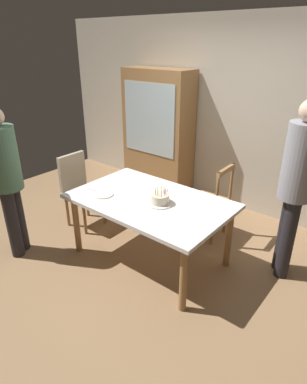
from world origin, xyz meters
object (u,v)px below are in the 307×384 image
(person_guest, at_px, (297,182))
(china_cabinet, at_px, (158,133))
(birthday_cake, at_px, (160,199))
(chair_upholstered, at_px, (79,186))
(person_celebrant, at_px, (6,176))
(chair_spindle_back, at_px, (210,202))
(plate_far_side, at_px, (158,189))
(plate_near_celebrant, at_px, (103,194))
(dining_table, at_px, (150,206))

(person_guest, xyz_separation_m, china_cabinet, (-2.37, 0.87, -0.09))
(birthday_cake, bearing_deg, china_cabinet, 129.15)
(chair_upholstered, height_order, person_guest, person_guest)
(person_celebrant, bearing_deg, person_guest, 32.05)
(chair_spindle_back, distance_m, person_guest, 1.15)
(person_celebrant, relative_size, china_cabinet, 0.88)
(china_cabinet, bearing_deg, person_guest, -20.07)
(plate_far_side, height_order, person_celebrant, person_celebrant)
(birthday_cake, xyz_separation_m, chair_upholstered, (-1.37, 0.04, -0.26))
(birthday_cake, distance_m, person_guest, 1.32)
(plate_near_celebrant, distance_m, chair_spindle_back, 1.33)
(person_celebrant, distance_m, person_guest, 2.94)
(plate_far_side, distance_m, china_cabinet, 1.70)
(birthday_cake, distance_m, plate_far_side, 0.34)
(plate_near_celebrant, bearing_deg, chair_upholstered, 160.55)
(birthday_cake, distance_m, china_cabinet, 2.03)
(plate_near_celebrant, height_order, person_guest, person_guest)
(birthday_cake, relative_size, chair_upholstered, 0.29)
(plate_near_celebrant, bearing_deg, dining_table, 27.15)
(person_celebrant, bearing_deg, plate_near_celebrant, 38.55)
(chair_spindle_back, bearing_deg, china_cabinet, 152.88)
(person_celebrant, bearing_deg, dining_table, 34.70)
(plate_far_side, bearing_deg, chair_upholstered, -169.97)
(plate_far_side, relative_size, chair_upholstered, 0.23)
(chair_spindle_back, bearing_deg, dining_table, -106.95)
(dining_table, xyz_separation_m, person_celebrant, (-1.26, -0.87, 0.30))
(chair_upholstered, bearing_deg, birthday_cake, -1.79)
(plate_near_celebrant, xyz_separation_m, chair_spindle_back, (0.72, 1.08, -0.29))
(person_guest, height_order, china_cabinet, china_cabinet)
(chair_upholstered, bearing_deg, chair_spindle_back, 28.66)
(chair_spindle_back, bearing_deg, plate_near_celebrant, -123.59)
(plate_near_celebrant, height_order, person_celebrant, person_celebrant)
(birthday_cake, xyz_separation_m, person_guest, (1.09, 0.70, 0.25))
(chair_upholstered, bearing_deg, plate_near_celebrant, -19.45)
(dining_table, relative_size, birthday_cake, 5.99)
(birthday_cake, height_order, plate_far_side, birthday_cake)
(dining_table, xyz_separation_m, person_guest, (1.24, 0.69, 0.38))
(dining_table, relative_size, person_guest, 0.92)
(dining_table, distance_m, person_guest, 1.47)
(china_cabinet, bearing_deg, birthday_cake, -50.85)
(plate_near_celebrant, xyz_separation_m, plate_far_side, (0.38, 0.47, 0.00))
(plate_far_side, bearing_deg, china_cabinet, 128.37)
(chair_spindle_back, xyz_separation_m, chair_upholstered, (-1.49, -0.81, 0.07))
(plate_far_side, bearing_deg, birthday_cake, -46.95)
(plate_near_celebrant, distance_m, plate_far_side, 0.61)
(plate_far_side, xyz_separation_m, chair_spindle_back, (0.34, 0.61, -0.29))
(birthday_cake, bearing_deg, dining_table, 176.54)
(person_celebrant, bearing_deg, chair_upholstered, 88.31)
(dining_table, height_order, birthday_cake, birthday_cake)
(china_cabinet, bearing_deg, plate_near_celebrant, -69.57)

